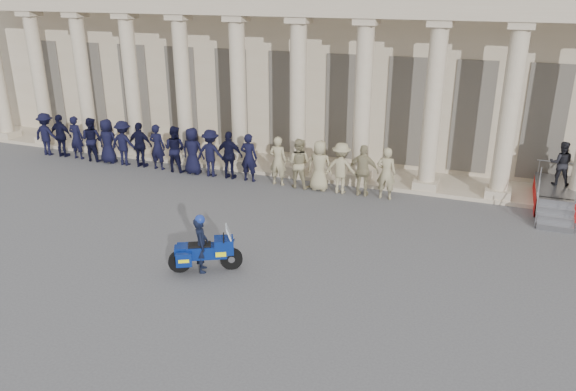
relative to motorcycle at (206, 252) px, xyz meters
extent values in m
plane|color=#4A4A4D|center=(0.84, 0.57, -0.57)|extent=(90.00, 90.00, 0.00)
cube|color=tan|center=(0.84, 15.57, 3.93)|extent=(40.00, 10.00, 9.00)
cube|color=tan|center=(0.84, 9.37, -0.49)|extent=(40.00, 2.60, 0.15)
cube|color=tan|center=(0.84, 8.57, 6.22)|extent=(35.80, 1.00, 1.00)
cube|color=tan|center=(-16.06, 8.57, -0.27)|extent=(0.90, 0.90, 0.30)
cube|color=tan|center=(-13.46, 8.57, -0.27)|extent=(0.90, 0.90, 0.30)
cylinder|color=tan|center=(-13.46, 8.57, 2.68)|extent=(0.64, 0.64, 5.60)
cube|color=tan|center=(-13.46, 8.57, 5.60)|extent=(0.85, 0.85, 0.24)
cube|color=tan|center=(-10.86, 8.57, -0.27)|extent=(0.90, 0.90, 0.30)
cylinder|color=tan|center=(-10.86, 8.57, 2.68)|extent=(0.64, 0.64, 5.60)
cube|color=tan|center=(-10.86, 8.57, 5.60)|extent=(0.85, 0.85, 0.24)
cube|color=tan|center=(-8.26, 8.57, -0.27)|extent=(0.90, 0.90, 0.30)
cylinder|color=tan|center=(-8.26, 8.57, 2.68)|extent=(0.64, 0.64, 5.60)
cube|color=tan|center=(-8.26, 8.57, 5.60)|extent=(0.85, 0.85, 0.24)
cube|color=tan|center=(-5.66, 8.57, -0.27)|extent=(0.90, 0.90, 0.30)
cylinder|color=tan|center=(-5.66, 8.57, 2.68)|extent=(0.64, 0.64, 5.60)
cube|color=tan|center=(-5.66, 8.57, 5.60)|extent=(0.85, 0.85, 0.24)
cube|color=tan|center=(-3.06, 8.57, -0.27)|extent=(0.90, 0.90, 0.30)
cylinder|color=tan|center=(-3.06, 8.57, 2.68)|extent=(0.64, 0.64, 5.60)
cube|color=tan|center=(-3.06, 8.57, 5.60)|extent=(0.85, 0.85, 0.24)
cube|color=tan|center=(-0.46, 8.57, -0.27)|extent=(0.90, 0.90, 0.30)
cylinder|color=tan|center=(-0.46, 8.57, 2.68)|extent=(0.64, 0.64, 5.60)
cube|color=tan|center=(-0.46, 8.57, 5.60)|extent=(0.85, 0.85, 0.24)
cube|color=tan|center=(2.14, 8.57, -0.27)|extent=(0.90, 0.90, 0.30)
cylinder|color=tan|center=(2.14, 8.57, 2.68)|extent=(0.64, 0.64, 5.60)
cube|color=tan|center=(2.14, 8.57, 5.60)|extent=(0.85, 0.85, 0.24)
cube|color=tan|center=(4.74, 8.57, -0.27)|extent=(0.90, 0.90, 0.30)
cylinder|color=tan|center=(4.74, 8.57, 2.68)|extent=(0.64, 0.64, 5.60)
cube|color=tan|center=(4.74, 8.57, 5.60)|extent=(0.85, 0.85, 0.24)
cube|color=tan|center=(7.34, 8.57, -0.27)|extent=(0.90, 0.90, 0.30)
cylinder|color=tan|center=(7.34, 8.57, 2.68)|extent=(0.64, 0.64, 5.60)
cube|color=tan|center=(7.34, 8.57, 5.60)|extent=(0.85, 0.85, 0.24)
cube|color=tan|center=(9.94, 8.57, -0.27)|extent=(0.90, 0.90, 0.30)
cube|color=black|center=(-14.76, 10.59, 1.98)|extent=(1.30, 0.12, 4.20)
cube|color=black|center=(-12.16, 10.59, 1.98)|extent=(1.30, 0.12, 4.20)
cube|color=black|center=(-9.56, 10.59, 1.98)|extent=(1.30, 0.12, 4.20)
cube|color=black|center=(-6.96, 10.59, 1.98)|extent=(1.30, 0.12, 4.20)
cube|color=black|center=(-4.36, 10.59, 1.98)|extent=(1.30, 0.12, 4.20)
cube|color=black|center=(-1.76, 10.59, 1.98)|extent=(1.30, 0.12, 4.20)
cube|color=black|center=(0.84, 10.59, 1.98)|extent=(1.30, 0.12, 4.20)
cube|color=black|center=(3.44, 10.59, 1.98)|extent=(1.30, 0.12, 4.20)
cube|color=black|center=(6.04, 10.59, 1.98)|extent=(1.30, 0.12, 4.20)
cube|color=black|center=(8.64, 10.59, 1.98)|extent=(1.30, 0.12, 4.20)
imported|color=black|center=(-12.24, 7.26, 0.41)|extent=(1.26, 0.72, 1.95)
imported|color=black|center=(-11.39, 7.26, 0.41)|extent=(1.14, 0.48, 1.95)
imported|color=black|center=(-10.54, 7.26, 0.41)|extent=(0.71, 0.47, 1.95)
imported|color=black|center=(-9.69, 7.26, 0.41)|extent=(0.95, 0.74, 1.95)
imported|color=black|center=(-8.84, 7.26, 0.41)|extent=(0.95, 0.62, 1.95)
imported|color=black|center=(-7.99, 7.26, 0.41)|extent=(1.26, 0.72, 1.95)
imported|color=black|center=(-7.14, 7.26, 0.41)|extent=(1.14, 0.48, 1.95)
imported|color=black|center=(-6.29, 7.26, 0.41)|extent=(0.71, 0.47, 1.95)
imported|color=black|center=(-5.44, 7.26, 0.41)|extent=(0.95, 0.74, 1.95)
imported|color=black|center=(-4.59, 7.26, 0.41)|extent=(0.95, 0.62, 1.95)
imported|color=black|center=(-3.74, 7.26, 0.41)|extent=(1.26, 0.72, 1.95)
imported|color=black|center=(-2.89, 7.26, 0.41)|extent=(1.14, 0.48, 1.95)
imported|color=black|center=(-2.04, 7.26, 0.41)|extent=(0.71, 0.47, 1.95)
imported|color=#9A8F6B|center=(-0.79, 7.26, 0.41)|extent=(0.71, 0.47, 1.95)
imported|color=#9A8F6B|center=(0.06, 7.26, 0.41)|extent=(0.95, 0.74, 1.95)
imported|color=#9A8F6B|center=(0.91, 7.26, 0.41)|extent=(0.95, 0.62, 1.95)
imported|color=#9A8F6B|center=(1.76, 7.26, 0.41)|extent=(1.26, 0.72, 1.95)
imported|color=#9A8F6B|center=(2.61, 7.26, 0.41)|extent=(1.14, 0.48, 1.95)
imported|color=#9A8F6B|center=(3.46, 7.26, 0.41)|extent=(0.71, 0.47, 1.95)
cube|color=#AA0E0D|center=(8.59, 8.66, -0.23)|extent=(0.04, 2.72, 0.67)
cube|color=gray|center=(9.17, 6.40, -0.47)|extent=(1.10, 0.28, 0.19)
cube|color=gray|center=(9.17, 6.68, -0.28)|extent=(1.10, 0.28, 0.19)
cube|color=gray|center=(9.17, 6.96, -0.08)|extent=(1.10, 0.28, 0.19)
cube|color=gray|center=(9.17, 7.24, 0.11)|extent=(1.10, 0.28, 0.19)
imported|color=black|center=(9.27, 8.86, 0.99)|extent=(0.76, 0.59, 1.56)
cylinder|color=black|center=(0.61, 0.32, -0.25)|extent=(0.61, 0.41, 0.62)
cylinder|color=black|center=(-0.64, -0.34, -0.25)|extent=(0.61, 0.41, 0.62)
cube|color=navy|center=(0.03, 0.01, 0.02)|extent=(1.14, 0.86, 0.36)
cube|color=navy|center=(0.44, 0.23, 0.17)|extent=(0.69, 0.68, 0.42)
cube|color=silver|center=(0.44, 0.23, -0.05)|extent=(0.32, 0.35, 0.11)
cube|color=#B2BFCC|center=(0.58, 0.31, 0.49)|extent=(0.38, 0.48, 0.50)
cube|color=black|center=(-0.14, -0.08, 0.21)|extent=(0.69, 0.57, 0.09)
cube|color=navy|center=(-0.60, -0.32, 0.09)|extent=(0.44, 0.44, 0.21)
cube|color=navy|center=(-0.37, -0.54, -0.05)|extent=(0.47, 0.38, 0.38)
cube|color=#FDFF0D|center=(-0.37, -0.54, -0.05)|extent=(0.36, 0.33, 0.09)
cube|color=navy|center=(-0.66, -0.01, -0.05)|extent=(0.47, 0.38, 0.38)
cube|color=#FDFF0D|center=(-0.66, -0.01, -0.05)|extent=(0.36, 0.33, 0.09)
cylinder|color=silver|center=(-0.50, -0.01, -0.28)|extent=(0.54, 0.35, 0.09)
cylinder|color=black|center=(0.44, 0.23, 0.40)|extent=(0.34, 0.60, 0.03)
imported|color=black|center=(-0.10, -0.05, 0.23)|extent=(0.61, 0.69, 1.58)
sphere|color=navy|center=(-0.10, -0.05, 0.97)|extent=(0.28, 0.28, 0.28)
camera|label=1|loc=(7.07, -12.09, 6.93)|focal=35.00mm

